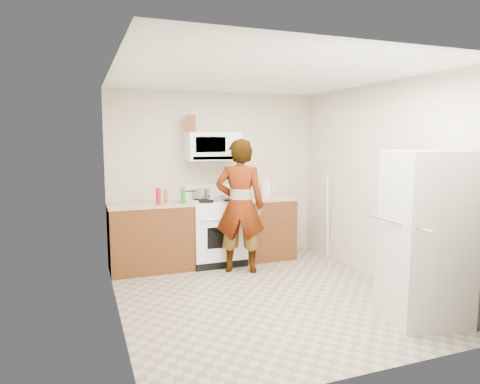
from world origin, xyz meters
name	(u,v)px	position (x,y,z in m)	size (l,w,h in m)	color
floor	(262,296)	(0.00, 0.00, 0.00)	(3.60, 3.60, 0.00)	gray
back_wall	(215,176)	(0.00, 1.79, 1.25)	(3.20, 0.02, 2.50)	beige
right_wall	(379,184)	(1.59, 0.00, 1.25)	(0.02, 3.60, 2.50)	beige
cabinet_left	(151,238)	(-1.04, 1.49, 0.45)	(1.12, 0.62, 0.90)	brown
counter_left	(150,204)	(-1.04, 1.49, 0.92)	(1.14, 0.64, 0.04)	tan
cabinet_right	(264,228)	(0.68, 1.49, 0.45)	(0.80, 0.62, 0.90)	brown
counter_right	(264,198)	(0.68, 1.49, 0.92)	(0.82, 0.64, 0.04)	tan
gas_range	(216,230)	(-0.10, 1.48, 0.49)	(0.76, 0.65, 1.13)	white
microwave	(212,146)	(-0.10, 1.61, 1.70)	(0.76, 0.38, 0.40)	white
person	(240,206)	(0.09, 0.98, 0.91)	(0.66, 0.43, 1.81)	tan
fridge	(426,237)	(1.25, -1.15, 0.85)	(0.70, 0.70, 1.70)	white
kettle	(266,189)	(0.80, 1.71, 1.03)	(0.16, 0.16, 0.20)	white
jug	(191,124)	(-0.42, 1.61, 2.02)	(0.14, 0.14, 0.24)	brown
saucepan	(202,194)	(-0.27, 1.59, 1.02)	(0.24, 0.24, 0.13)	#A9A9AD
tray	(223,199)	(-0.01, 1.39, 0.96)	(0.25, 0.16, 0.05)	silver
bottle_spray	(158,197)	(-0.95, 1.29, 1.05)	(0.07, 0.07, 0.22)	#B30D20
bottle_hot_sauce	(166,197)	(-0.82, 1.44, 1.02)	(0.06, 0.06, 0.17)	#E94F19
bottle_green_cap	(183,196)	(-0.62, 1.28, 1.04)	(0.06, 0.06, 0.21)	#1F8217
pot_lid	(180,201)	(-0.62, 1.47, 0.94)	(0.23, 0.23, 0.01)	silver
broom	(328,218)	(1.52, 1.06, 0.63)	(0.03, 0.03, 1.26)	white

